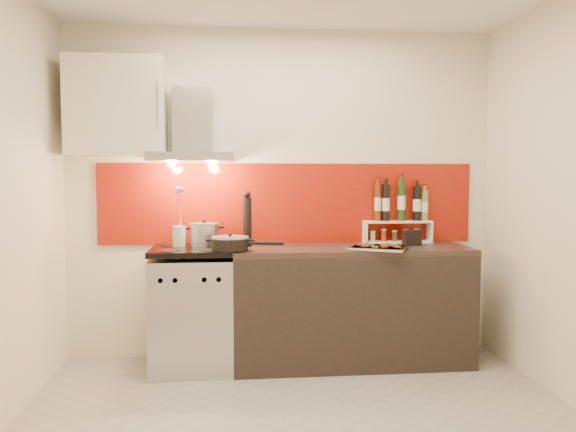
{
  "coord_description": "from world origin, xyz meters",
  "views": [
    {
      "loc": [
        -0.4,
        -3.09,
        1.44
      ],
      "look_at": [
        0.0,
        0.95,
        1.15
      ],
      "focal_mm": 35.0,
      "sensor_mm": 36.0,
      "label": 1
    }
  ],
  "objects": [
    {
      "name": "step_shelf",
      "position": [
        0.94,
        1.32,
        1.12
      ],
      "size": [
        0.55,
        0.15,
        0.5
      ],
      "color": "white",
      "rests_on": "counter"
    },
    {
      "name": "caddy_box",
      "position": [
        0.99,
        1.13,
        0.96
      ],
      "size": [
        0.15,
        0.09,
        0.12
      ],
      "primitive_type": "cube",
      "rotation": [
        0.0,
        0.0,
        0.23
      ],
      "color": "black",
      "rests_on": "counter"
    },
    {
      "name": "back_wall",
      "position": [
        0.0,
        1.4,
        1.3
      ],
      "size": [
        3.4,
        0.02,
        2.6
      ],
      "primitive_type": "cube",
      "color": "silver",
      "rests_on": "ground"
    },
    {
      "name": "backsplash",
      "position": [
        0.05,
        1.39,
        1.22
      ],
      "size": [
        3.0,
        0.02,
        0.64
      ],
      "primitive_type": "cube",
      "color": "maroon",
      "rests_on": "back_wall"
    },
    {
      "name": "stock_pot",
      "position": [
        -0.62,
        1.22,
        1.0
      ],
      "size": [
        0.23,
        0.23,
        0.2
      ],
      "color": "#B7B7BA",
      "rests_on": "range_stove"
    },
    {
      "name": "floor",
      "position": [
        0.0,
        0.0,
        0.0
      ],
      "size": [
        3.4,
        3.4,
        0.0
      ],
      "primitive_type": "plane",
      "color": "#9E9991",
      "rests_on": "ground"
    },
    {
      "name": "range_hood",
      "position": [
        -0.7,
        1.24,
        1.74
      ],
      "size": [
        0.62,
        0.5,
        0.61
      ],
      "color": "#B7B7BA",
      "rests_on": "back_wall"
    },
    {
      "name": "baking_tray",
      "position": [
        0.66,
        0.92,
        0.92
      ],
      "size": [
        0.51,
        0.47,
        0.03
      ],
      "color": "silver",
      "rests_on": "counter"
    },
    {
      "name": "utensil_jar",
      "position": [
        -0.8,
        1.17,
        1.04
      ],
      "size": [
        0.1,
        0.15,
        0.47
      ],
      "color": "silver",
      "rests_on": "range_stove"
    },
    {
      "name": "saute_pan",
      "position": [
        -0.41,
        0.94,
        0.96
      ],
      "size": [
        0.52,
        0.27,
        0.12
      ],
      "color": "black",
      "rests_on": "range_stove"
    },
    {
      "name": "range_stove",
      "position": [
        -0.7,
        1.1,
        0.44
      ],
      "size": [
        0.6,
        0.6,
        0.91
      ],
      "color": "#B7B7BA",
      "rests_on": "ground"
    },
    {
      "name": "pepper_mill",
      "position": [
        -0.29,
        1.19,
        1.11
      ],
      "size": [
        0.07,
        0.07,
        0.43
      ],
      "color": "black",
      "rests_on": "counter"
    },
    {
      "name": "upper_cabinet",
      "position": [
        -1.25,
        1.22,
        1.95
      ],
      "size": [
        0.7,
        0.35,
        0.72
      ],
      "primitive_type": "cube",
      "color": "beige",
      "rests_on": "back_wall"
    },
    {
      "name": "counter",
      "position": [
        0.5,
        1.1,
        0.45
      ],
      "size": [
        1.8,
        0.6,
        0.9
      ],
      "color": "black",
      "rests_on": "ground"
    }
  ]
}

